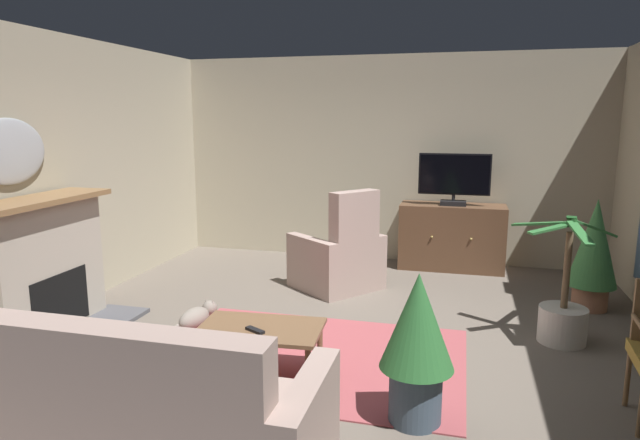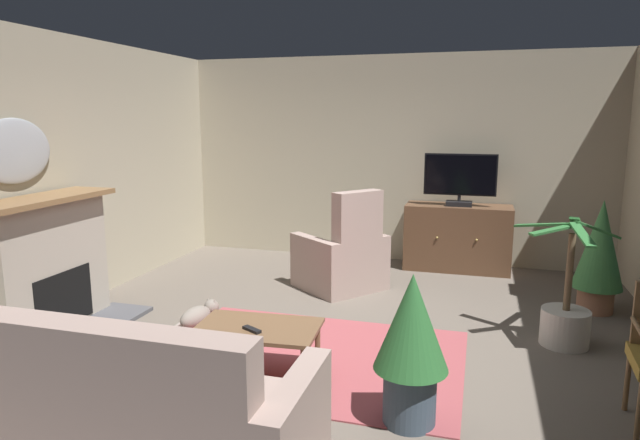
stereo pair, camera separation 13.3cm
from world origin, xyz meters
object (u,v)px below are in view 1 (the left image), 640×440
object	(u,v)px
tv_cabinet	(452,238)
television	(454,178)
tv_remote	(255,330)
coffee_table	(260,333)
wall_mirror_oval	(9,152)
sofa_floral	(147,423)
fireplace	(43,270)
potted_plant_tall_palm_by_window	(594,250)
potted_plant_leafy_by_curtain	(563,317)
armchair_beside_cabinet	(339,259)
cat	(197,317)
potted_plant_on_hearth_side	(417,339)

from	to	relation	value
tv_cabinet	television	world-z (taller)	television
tv_remote	coffee_table	bearing A→B (deg)	115.47
wall_mirror_oval	coffee_table	bearing A→B (deg)	-7.98
tv_remote	sofa_floral	xyz separation A→B (m)	(-0.16, -1.21, -0.09)
fireplace	sofa_floral	size ratio (longest dim) A/B	0.76
sofa_floral	potted_plant_tall_palm_by_window	size ratio (longest dim) A/B	1.66
fireplace	sofa_floral	bearing A→B (deg)	-38.59
coffee_table	potted_plant_leafy_by_curtain	size ratio (longest dim) A/B	0.85
armchair_beside_cabinet	cat	distance (m)	1.89
armchair_beside_cabinet	cat	xyz separation A→B (m)	(-1.06, -1.54, -0.26)
fireplace	cat	size ratio (longest dim) A/B	2.15
sofa_floral	coffee_table	bearing A→B (deg)	82.65
potted_plant_on_hearth_side	fireplace	bearing A→B (deg)	168.76
sofa_floral	cat	bearing A→B (deg)	110.51
tv_remote	potted_plant_on_hearth_side	bearing A→B (deg)	16.99
wall_mirror_oval	television	world-z (taller)	wall_mirror_oval
coffee_table	potted_plant_tall_palm_by_window	bearing A→B (deg)	40.00
coffee_table	potted_plant_tall_palm_by_window	xyz separation A→B (m)	(2.79, 2.34, 0.28)
wall_mirror_oval	potted_plant_tall_palm_by_window	distance (m)	5.74
television	coffee_table	distance (m)	3.89
armchair_beside_cabinet	tv_remote	bearing A→B (deg)	-92.16
armchair_beside_cabinet	potted_plant_tall_palm_by_window	size ratio (longest dim) A/B	1.01
coffee_table	fireplace	bearing A→B (deg)	171.16
tv_remote	potted_plant_leafy_by_curtain	distance (m)	2.77
fireplace	tv_cabinet	size ratio (longest dim) A/B	1.10
fireplace	potted_plant_leafy_by_curtain	size ratio (longest dim) A/B	1.29
wall_mirror_oval	television	xyz separation A→B (m)	(3.83, 3.20, -0.47)
tv_cabinet	sofa_floral	distance (m)	5.14
coffee_table	tv_remote	bearing A→B (deg)	-92.68
tv_remote	cat	distance (m)	1.38
television	sofa_floral	xyz separation A→B (m)	(-1.51, -4.86, -0.88)
sofa_floral	armchair_beside_cabinet	distance (m)	3.69
tv_cabinet	armchair_beside_cabinet	bearing A→B (deg)	-135.30
fireplace	coffee_table	size ratio (longest dim) A/B	1.51
potted_plant_tall_palm_by_window	cat	world-z (taller)	potted_plant_tall_palm_by_window
tv_remote	wall_mirror_oval	bearing A→B (deg)	-162.05
potted_plant_on_hearth_side	cat	world-z (taller)	potted_plant_on_hearth_side
television	tv_remote	distance (m)	3.97
coffee_table	potted_plant_tall_palm_by_window	size ratio (longest dim) A/B	0.84
fireplace	tv_cabinet	distance (m)	4.85
wall_mirror_oval	tv_cabinet	world-z (taller)	wall_mirror_oval
tv_cabinet	tv_remote	xyz separation A→B (m)	(-1.34, -3.71, 0.02)
potted_plant_on_hearth_side	armchair_beside_cabinet	bearing A→B (deg)	112.45
potted_plant_on_hearth_side	tv_remote	bearing A→B (deg)	168.84
fireplace	wall_mirror_oval	xyz separation A→B (m)	(-0.25, -0.00, 1.08)
television	armchair_beside_cabinet	bearing A→B (deg)	-136.56
sofa_floral	fireplace	bearing A→B (deg)	141.41
television	armchair_beside_cabinet	world-z (taller)	television
armchair_beside_cabinet	cat	world-z (taller)	armchair_beside_cabinet
wall_mirror_oval	potted_plant_leafy_by_curtain	size ratio (longest dim) A/B	0.75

